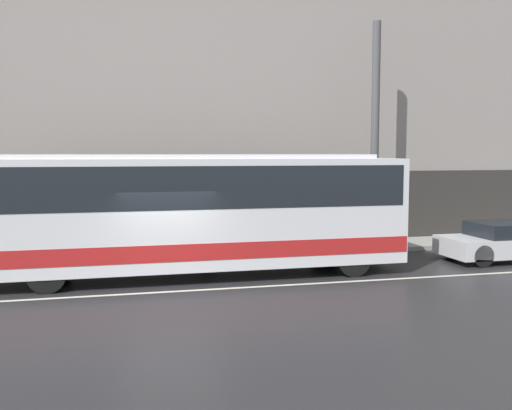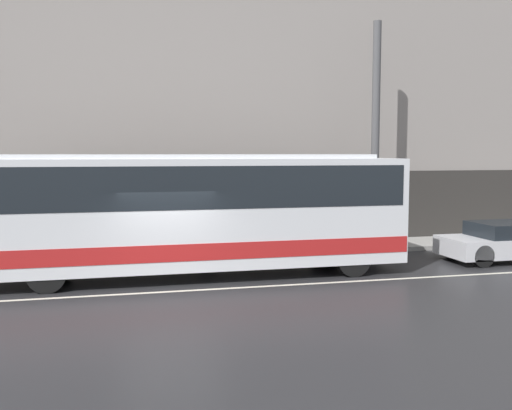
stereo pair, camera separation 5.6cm
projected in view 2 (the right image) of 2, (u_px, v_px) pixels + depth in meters
ground_plane at (170, 292)px, 14.37m from camera, size 60.00×60.00×0.00m
sidewalk at (157, 254)px, 19.32m from camera, size 60.00×2.24×0.16m
building_facade at (152, 71)px, 19.98m from camera, size 60.00×0.35×13.12m
lane_stripe at (170, 292)px, 14.37m from camera, size 54.00×0.14×0.01m
transit_bus at (189, 208)px, 16.04m from camera, size 12.23×2.59×3.45m
sedan_white_front at (508, 242)px, 18.58m from camera, size 4.42×1.89×1.25m
utility_pole_near at (375, 135)px, 20.28m from camera, size 0.29×0.29×7.95m
pedestrian_waiting at (206, 228)px, 19.13m from camera, size 0.36×0.36×1.73m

